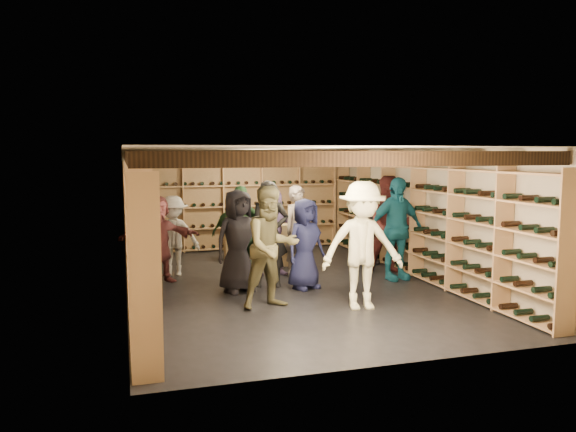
% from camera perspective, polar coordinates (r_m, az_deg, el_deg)
% --- Properties ---
extents(ground, '(8.00, 8.00, 0.00)m').
position_cam_1_polar(ground, '(10.06, -0.11, -6.94)').
color(ground, black).
rests_on(ground, ground).
extents(walls, '(5.52, 8.02, 2.40)m').
position_cam_1_polar(walls, '(9.85, -0.12, -0.13)').
color(walls, '#B6A98E').
rests_on(walls, ground).
extents(ceiling, '(5.50, 8.00, 0.01)m').
position_cam_1_polar(ceiling, '(9.79, -0.12, 6.86)').
color(ceiling, beige).
rests_on(ceiling, walls).
extents(ceiling_joists, '(5.40, 7.12, 0.18)m').
position_cam_1_polar(ceiling_joists, '(9.79, -0.12, 6.04)').
color(ceiling_joists, black).
rests_on(ceiling_joists, ground).
extents(wine_rack_left, '(0.32, 7.50, 2.15)m').
position_cam_1_polar(wine_rack_left, '(9.48, -15.20, -1.38)').
color(wine_rack_left, tan).
rests_on(wine_rack_left, ground).
extents(wine_rack_right, '(0.32, 7.50, 2.15)m').
position_cam_1_polar(wine_rack_right, '(10.87, 12.99, -0.34)').
color(wine_rack_right, tan).
rests_on(wine_rack_right, ground).
extents(wine_rack_back, '(4.70, 0.30, 2.15)m').
position_cam_1_polar(wine_rack_back, '(13.56, -4.69, 1.12)').
color(wine_rack_back, tan).
rests_on(wine_rack_back, ground).
extents(crate_stack_left, '(0.59, 0.49, 0.85)m').
position_cam_1_polar(crate_stack_left, '(11.69, -0.93, -2.93)').
color(crate_stack_left, tan).
rests_on(crate_stack_left, ground).
extents(crate_stack_right, '(0.52, 0.36, 0.68)m').
position_cam_1_polar(crate_stack_right, '(12.33, -5.24, -2.86)').
color(crate_stack_right, tan).
rests_on(crate_stack_right, ground).
extents(crate_loose, '(0.53, 0.37, 0.17)m').
position_cam_1_polar(crate_loose, '(11.87, 0.29, -4.45)').
color(crate_loose, tan).
rests_on(crate_loose, ground).
extents(person_0, '(0.97, 0.77, 1.72)m').
position_cam_1_polar(person_0, '(9.42, -5.08, -2.54)').
color(person_0, black).
rests_on(person_0, ground).
extents(person_1, '(0.77, 0.61, 1.85)m').
position_cam_1_polar(person_1, '(9.76, -1.92, -1.83)').
color(person_1, black).
rests_on(person_1, ground).
extents(person_2, '(1.02, 0.86, 1.84)m').
position_cam_1_polar(person_2, '(8.40, -1.70, -3.19)').
color(person_2, brown).
rests_on(person_2, ground).
extents(person_3, '(1.32, 0.87, 1.91)m').
position_cam_1_polar(person_3, '(8.41, 7.56, -3.00)').
color(person_3, beige).
rests_on(person_3, ground).
extents(person_4, '(1.15, 0.59, 1.89)m').
position_cam_1_polar(person_4, '(10.46, 10.90, -1.27)').
color(person_4, '#176179').
rests_on(person_4, ground).
extents(person_5, '(1.54, 0.76, 1.59)m').
position_cam_1_polar(person_5, '(10.32, -13.10, -2.27)').
color(person_5, brown).
rests_on(person_5, ground).
extents(person_6, '(0.89, 0.74, 1.55)m').
position_cam_1_polar(person_6, '(9.61, 1.76, -2.85)').
color(person_6, '#181B41').
rests_on(person_6, ground).
extents(person_7, '(0.73, 0.60, 1.72)m').
position_cam_1_polar(person_7, '(10.53, 1.06, -1.57)').
color(person_7, gray).
rests_on(person_7, ground).
extents(person_8, '(1.09, 0.96, 1.89)m').
position_cam_1_polar(person_8, '(11.00, 10.35, -0.88)').
color(person_8, '#4C1B19').
rests_on(person_8, ground).
extents(person_9, '(1.08, 0.75, 1.52)m').
position_cam_1_polar(person_9, '(10.84, -11.58, -2.00)').
color(person_9, beige).
rests_on(person_9, ground).
extents(person_10, '(1.11, 0.77, 1.75)m').
position_cam_1_polar(person_10, '(10.05, -4.87, -1.89)').
color(person_10, '#28522A').
rests_on(person_10, ground).
extents(person_11, '(1.59, 0.53, 1.70)m').
position_cam_1_polar(person_11, '(10.70, -1.75, -1.49)').
color(person_11, slate).
rests_on(person_11, ground).
extents(person_12, '(0.97, 0.80, 1.70)m').
position_cam_1_polar(person_12, '(11.84, 7.96, -0.79)').
color(person_12, '#2D2C31').
rests_on(person_12, ground).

